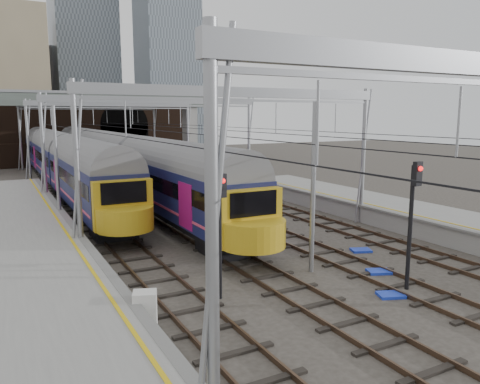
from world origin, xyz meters
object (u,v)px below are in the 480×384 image
train_second (56,156)px  relay_cabinet (145,314)px  train_main (92,152)px  signal_near_centre (413,210)px  signal_near_left (220,220)px

train_second → relay_cabinet: size_ratio=37.62×
train_main → signal_near_centre: 39.22m
signal_near_left → relay_cabinet: (-3.18, -1.46, -2.19)m
signal_near_centre → relay_cabinet: 10.10m
train_second → signal_near_centre: (7.97, -35.77, 0.47)m
train_second → train_main: bearing=39.0°
train_second → relay_cabinet: train_second is taller
signal_near_left → signal_near_centre: (6.59, -2.48, 0.18)m
train_main → signal_near_centre: bearing=-84.2°
signal_near_left → signal_near_centre: size_ratio=0.93×
relay_cabinet → train_main: bearing=102.1°
signal_near_left → relay_cabinet: size_ratio=3.31×
signal_near_left → signal_near_centre: 7.04m
train_main → signal_near_left: size_ratio=15.22×
signal_near_left → train_main: bearing=72.6°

